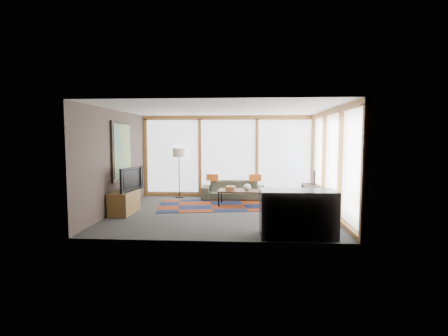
# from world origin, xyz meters

# --- Properties ---
(ground) EXTENTS (5.50, 5.50, 0.00)m
(ground) POSITION_xyz_m (0.00, 0.00, 0.00)
(ground) COLOR #31312E
(ground) RESTS_ON ground
(room_envelope) EXTENTS (5.52, 5.02, 2.62)m
(room_envelope) POSITION_xyz_m (0.49, 0.56, 1.54)
(room_envelope) COLOR #473A32
(room_envelope) RESTS_ON ground
(rug) EXTENTS (3.16, 2.30, 0.01)m
(rug) POSITION_xyz_m (-0.39, 0.88, 0.01)
(rug) COLOR maroon
(rug) RESTS_ON ground
(sofa) EXTENTS (1.94, 0.78, 0.56)m
(sofa) POSITION_xyz_m (0.19, 1.95, 0.28)
(sofa) COLOR #353929
(sofa) RESTS_ON ground
(pillow_left) EXTENTS (0.37, 0.13, 0.20)m
(pillow_left) POSITION_xyz_m (-0.47, 1.98, 0.67)
(pillow_left) COLOR orange
(pillow_left) RESTS_ON sofa
(pillow_right) EXTENTS (0.38, 0.13, 0.21)m
(pillow_right) POSITION_xyz_m (0.86, 1.97, 0.67)
(pillow_right) COLOR orange
(pillow_right) RESTS_ON sofa
(floor_lamp) EXTENTS (0.39, 0.39, 1.57)m
(floor_lamp) POSITION_xyz_m (-1.54, 2.15, 0.78)
(floor_lamp) COLOR black
(floor_lamp) RESTS_ON ground
(coffee_table) EXTENTS (1.35, 0.74, 0.43)m
(coffee_table) POSITION_xyz_m (0.47, 0.92, 0.22)
(coffee_table) COLOR black
(coffee_table) RESTS_ON ground
(book_stack) EXTENTS (0.29, 0.34, 0.10)m
(book_stack) POSITION_xyz_m (0.15, 0.94, 0.49)
(book_stack) COLOR #985B2D
(book_stack) RESTS_ON coffee_table
(vase) EXTENTS (0.22, 0.22, 0.19)m
(vase) POSITION_xyz_m (0.61, 0.89, 0.53)
(vase) COLOR beige
(vase) RESTS_ON coffee_table
(bookshelf) EXTENTS (0.40, 2.23, 0.56)m
(bookshelf) POSITION_xyz_m (2.43, 0.62, 0.28)
(bookshelf) COLOR black
(bookshelf) RESTS_ON ground
(bowl_a) EXTENTS (0.22, 0.22, 0.09)m
(bowl_a) POSITION_xyz_m (2.43, 0.12, 0.60)
(bowl_a) COLOR black
(bowl_a) RESTS_ON bookshelf
(bowl_b) EXTENTS (0.19, 0.19, 0.08)m
(bowl_b) POSITION_xyz_m (2.43, 0.40, 0.60)
(bowl_b) COLOR black
(bowl_b) RESTS_ON bookshelf
(shelf_picture) EXTENTS (0.04, 0.31, 0.41)m
(shelf_picture) POSITION_xyz_m (2.53, 1.41, 0.76)
(shelf_picture) COLOR black
(shelf_picture) RESTS_ON bookshelf
(tv_console) EXTENTS (0.47, 1.13, 0.56)m
(tv_console) POSITION_xyz_m (-2.47, -0.27, 0.28)
(tv_console) COLOR brown
(tv_console) RESTS_ON ground
(television) EXTENTS (0.34, 1.06, 0.60)m
(television) POSITION_xyz_m (-2.37, -0.23, 0.87)
(television) COLOR black
(television) RESTS_ON tv_console
(bar_counter) EXTENTS (1.45, 0.71, 0.90)m
(bar_counter) POSITION_xyz_m (1.58, -2.10, 0.45)
(bar_counter) COLOR black
(bar_counter) RESTS_ON ground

